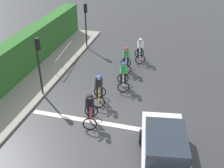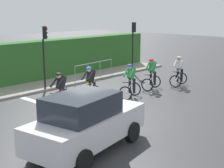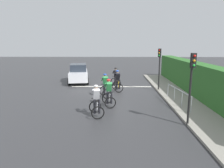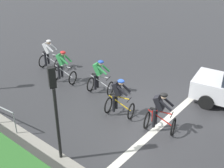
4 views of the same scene
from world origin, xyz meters
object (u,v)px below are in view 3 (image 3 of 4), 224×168
at_px(cyclist_second, 109,93).
at_px(car_white, 78,73).
at_px(pedestrian_railing_kerbside, 178,93).
at_px(cyclist_trailing, 116,77).
at_px(cyclist_lead, 96,101).
at_px(cyclist_fourth, 118,81).
at_px(traffic_light_near_crossing, 159,63).
at_px(traffic_light_far_junction, 191,79).
at_px(cyclist_mid, 105,86).

distance_m(cyclist_second, car_white, 8.31).
bearing_deg(pedestrian_railing_kerbside, cyclist_trailing, -56.02).
height_order(cyclist_lead, cyclist_fourth, same).
distance_m(traffic_light_near_crossing, traffic_light_far_junction, 7.03).
bearing_deg(traffic_light_far_junction, cyclist_fourth, -65.48).
bearing_deg(pedestrian_railing_kerbside, traffic_light_far_junction, 81.67).
xyz_separation_m(cyclist_fourth, traffic_light_far_junction, (-3.16, 6.93, 1.43)).
height_order(car_white, traffic_light_far_junction, traffic_light_far_junction).
relative_size(cyclist_mid, traffic_light_near_crossing, 0.50).
height_order(cyclist_mid, pedestrian_railing_kerbside, cyclist_mid).
bearing_deg(cyclist_trailing, pedestrian_railing_kerbside, 123.98).
relative_size(cyclist_fourth, cyclist_trailing, 1.00).
distance_m(cyclist_mid, pedestrian_railing_kerbside, 4.91).
distance_m(cyclist_fourth, traffic_light_near_crossing, 3.54).
distance_m(cyclist_trailing, traffic_light_near_crossing, 4.04).
bearing_deg(cyclist_lead, cyclist_fourth, -101.57).
distance_m(cyclist_trailing, car_white, 4.11).
bearing_deg(cyclist_trailing, car_white, -27.93).
relative_size(car_white, traffic_light_near_crossing, 1.29).
xyz_separation_m(cyclist_fourth, car_white, (3.77, -3.74, 0.08)).
relative_size(cyclist_mid, pedestrian_railing_kerbside, 0.48).
bearing_deg(car_white, cyclist_trailing, 152.07).
distance_m(cyclist_mid, cyclist_trailing, 3.71).
height_order(traffic_light_far_junction, pedestrian_railing_kerbside, traffic_light_far_junction).
relative_size(cyclist_mid, cyclist_fourth, 1.00).
bearing_deg(cyclist_trailing, cyclist_mid, 78.30).
relative_size(cyclist_lead, cyclist_fourth, 1.00).
bearing_deg(cyclist_trailing, traffic_light_far_junction, 110.64).
relative_size(car_white, traffic_light_far_junction, 1.29).
height_order(cyclist_fourth, pedestrian_railing_kerbside, cyclist_fourth).
bearing_deg(cyclist_lead, cyclist_mid, -94.13).
bearing_deg(traffic_light_near_crossing, car_white, -27.44).
bearing_deg(cyclist_second, cyclist_mid, -81.66).
distance_m(cyclist_lead, cyclist_second, 1.84).
height_order(car_white, pedestrian_railing_kerbside, car_white).
bearing_deg(traffic_light_far_junction, car_white, -57.00).
distance_m(cyclist_trailing, traffic_light_far_junction, 9.45).
bearing_deg(traffic_light_far_junction, cyclist_lead, -16.20).
bearing_deg(cyclist_second, traffic_light_far_junction, 141.23).
xyz_separation_m(traffic_light_near_crossing, pedestrian_railing_kerbside, (-0.39, 3.86, -1.44)).
height_order(cyclist_lead, car_white, car_white).
xyz_separation_m(cyclist_trailing, pedestrian_railing_kerbside, (-3.76, 5.58, -0.01)).
distance_m(cyclist_lead, traffic_light_near_crossing, 7.40).
bearing_deg(cyclist_lead, car_white, -74.53).
xyz_separation_m(car_white, pedestrian_railing_kerbside, (-7.39, 7.50, -0.09)).
height_order(traffic_light_near_crossing, pedestrian_railing_kerbside, traffic_light_near_crossing).
relative_size(cyclist_second, traffic_light_near_crossing, 0.50).
bearing_deg(cyclist_fourth, traffic_light_near_crossing, -178.22).
bearing_deg(cyclist_mid, pedestrian_railing_kerbside, 156.64).
bearing_deg(cyclist_mid, cyclist_second, 98.34).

